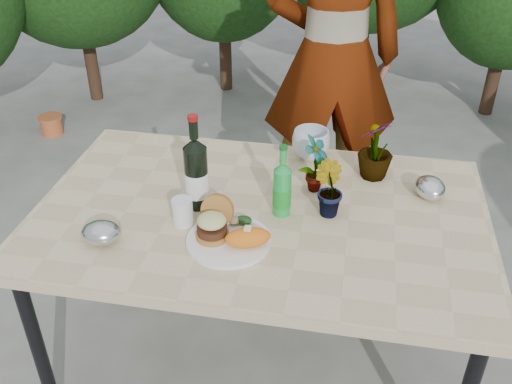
% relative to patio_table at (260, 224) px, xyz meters
% --- Properties ---
extents(ground, '(80.00, 80.00, 0.00)m').
position_rel_patio_table_xyz_m(ground, '(0.00, 0.00, -0.69)').
color(ground, '#61615C').
rests_on(ground, ground).
extents(patio_table, '(1.60, 1.00, 0.75)m').
position_rel_patio_table_xyz_m(patio_table, '(0.00, 0.00, 0.00)').
color(patio_table, '#D0B88B').
rests_on(patio_table, ground).
extents(dinner_plate, '(0.28, 0.28, 0.01)m').
position_rel_patio_table_xyz_m(dinner_plate, '(-0.07, -0.20, 0.06)').
color(dinner_plate, white).
rests_on(dinner_plate, patio_table).
extents(burger_stack, '(0.11, 0.16, 0.11)m').
position_rel_patio_table_xyz_m(burger_stack, '(-0.12, -0.18, 0.12)').
color(burger_stack, '#B7722D').
rests_on(burger_stack, dinner_plate).
extents(sweet_potato, '(0.17, 0.12, 0.06)m').
position_rel_patio_table_xyz_m(sweet_potato, '(-0.00, -0.22, 0.10)').
color(sweet_potato, orange).
rests_on(sweet_potato, dinner_plate).
extents(grilled_veg, '(0.08, 0.05, 0.03)m').
position_rel_patio_table_xyz_m(grilled_veg, '(-0.05, -0.11, 0.09)').
color(grilled_veg, olive).
rests_on(grilled_veg, dinner_plate).
extents(wine_bottle, '(0.09, 0.09, 0.36)m').
position_rel_patio_table_xyz_m(wine_bottle, '(-0.22, -0.01, 0.19)').
color(wine_bottle, black).
rests_on(wine_bottle, patio_table).
extents(sparkling_water, '(0.07, 0.07, 0.27)m').
position_rel_patio_table_xyz_m(sparkling_water, '(0.08, -0.00, 0.16)').
color(sparkling_water, green).
rests_on(sparkling_water, patio_table).
extents(plastic_cup, '(0.07, 0.07, 0.09)m').
position_rel_patio_table_xyz_m(plastic_cup, '(-0.25, -0.12, 0.10)').
color(plastic_cup, silver).
rests_on(plastic_cup, patio_table).
extents(seedling_left, '(0.12, 0.14, 0.22)m').
position_rel_patio_table_xyz_m(seedling_left, '(0.17, 0.17, 0.17)').
color(seedling_left, '#2B5B1F').
rests_on(seedling_left, patio_table).
extents(seedling_mid, '(0.14, 0.14, 0.20)m').
position_rel_patio_table_xyz_m(seedling_mid, '(0.23, 0.03, 0.16)').
color(seedling_mid, '#2B591E').
rests_on(seedling_mid, patio_table).
extents(seedling_right, '(0.19, 0.19, 0.24)m').
position_rel_patio_table_xyz_m(seedling_right, '(0.39, 0.31, 0.18)').
color(seedling_right, '#235C1F').
rests_on(seedling_right, patio_table).
extents(blue_bowl, '(0.18, 0.18, 0.12)m').
position_rel_patio_table_xyz_m(blue_bowl, '(0.13, 0.42, 0.12)').
color(blue_bowl, silver).
rests_on(blue_bowl, patio_table).
extents(foil_packet_left, '(0.15, 0.12, 0.08)m').
position_rel_patio_table_xyz_m(foil_packet_left, '(-0.48, -0.28, 0.10)').
color(foil_packet_left, '#ADAFB4').
rests_on(foil_packet_left, patio_table).
extents(foil_packet_right, '(0.15, 0.16, 0.08)m').
position_rel_patio_table_xyz_m(foil_packet_right, '(0.59, 0.20, 0.10)').
color(foil_packet_right, silver).
rests_on(foil_packet_right, patio_table).
extents(person, '(0.77, 0.59, 1.90)m').
position_rel_patio_table_xyz_m(person, '(0.16, 1.06, 0.26)').
color(person, '#975C4B').
rests_on(person, ground).
extents(terracotta_pot, '(0.17, 0.17, 0.14)m').
position_rel_patio_table_xyz_m(terracotta_pot, '(-1.85, 1.74, -0.62)').
color(terracotta_pot, '#BD5A30').
rests_on(terracotta_pot, ground).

